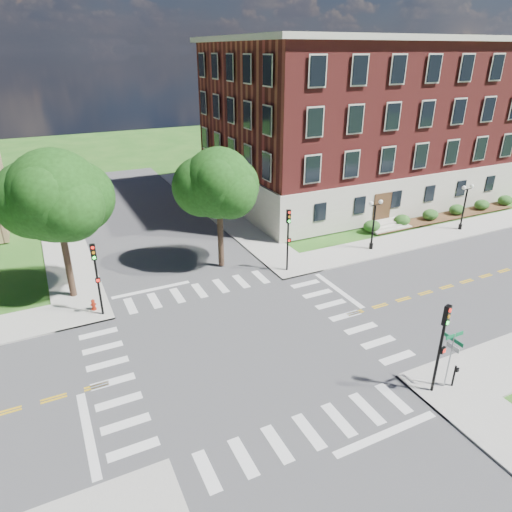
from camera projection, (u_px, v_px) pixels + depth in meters
name	position (u px, v px, depth m)	size (l,w,h in m)	color
ground	(242.00, 345.00, 26.05)	(160.00, 160.00, 0.00)	#225818
road_ew	(242.00, 345.00, 26.05)	(90.00, 12.00, 0.01)	#3D3D3F
road_ns	(242.00, 345.00, 26.05)	(12.00, 90.00, 0.01)	#3D3D3F
sidewalk_ne	(320.00, 221.00, 44.75)	(34.00, 34.00, 0.12)	#9E9B93
crosswalk_east	(345.00, 316.00, 28.92)	(2.20, 10.20, 0.02)	silver
stop_bar_east	(338.00, 290.00, 32.02)	(0.40, 5.50, 0.00)	silver
main_building	(357.00, 120.00, 50.20)	(30.60, 22.40, 16.50)	beige
shrub_row	(443.00, 218.00, 45.67)	(18.00, 2.00, 1.30)	#1C4F1A
tree_c	(55.00, 196.00, 28.25)	(5.86, 5.86, 9.98)	#2F2317
tree_d	(219.00, 183.00, 32.86)	(5.17, 5.17, 9.11)	#2F2317
traffic_signal_se	(442.00, 338.00, 21.16)	(0.37, 0.43, 4.80)	black
traffic_signal_ne	(288.00, 232.00, 33.45)	(0.37, 0.44, 4.80)	black
traffic_signal_nw	(96.00, 271.00, 27.65)	(0.34, 0.37, 4.80)	black
twin_lamp_west	(374.00, 222.00, 37.43)	(1.36, 0.36, 4.23)	black
twin_lamp_east	(465.00, 205.00, 41.61)	(1.36, 0.36, 4.23)	black
street_sign_pole	(452.00, 350.00, 21.83)	(1.10, 1.10, 3.10)	gray
push_button_post	(454.00, 375.00, 22.45)	(0.14, 0.21, 1.20)	black
fire_hydrant	(93.00, 305.00, 29.26)	(0.35, 0.35, 0.75)	maroon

